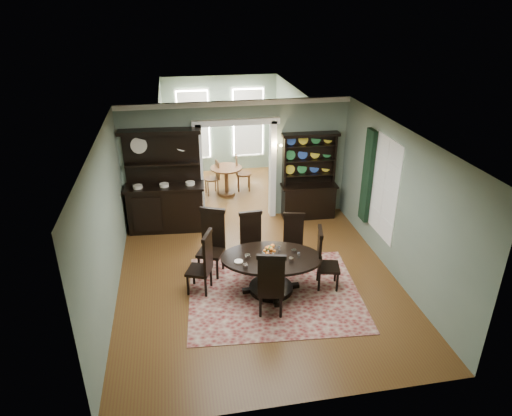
{
  "coord_description": "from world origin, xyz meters",
  "views": [
    {
      "loc": [
        -1.41,
        -7.44,
        5.25
      ],
      "look_at": [
        0.05,
        0.6,
        1.37
      ],
      "focal_mm": 32.0,
      "sensor_mm": 36.0,
      "label": 1
    }
  ],
  "objects_px": {
    "parlor_table": "(226,177)",
    "sideboard": "(165,196)",
    "welsh_dresser": "(309,187)",
    "dining_table": "(271,267)"
  },
  "relations": [
    {
      "from": "parlor_table",
      "to": "sideboard",
      "type": "bearing_deg",
      "value": -132.94
    },
    {
      "from": "welsh_dresser",
      "to": "parlor_table",
      "type": "height_order",
      "value": "welsh_dresser"
    },
    {
      "from": "sideboard",
      "to": "parlor_table",
      "type": "bearing_deg",
      "value": 51.71
    },
    {
      "from": "sideboard",
      "to": "welsh_dresser",
      "type": "distance_m",
      "value": 3.56
    },
    {
      "from": "parlor_table",
      "to": "dining_table",
      "type": "bearing_deg",
      "value": -86.72
    },
    {
      "from": "dining_table",
      "to": "welsh_dresser",
      "type": "relative_size",
      "value": 0.96
    },
    {
      "from": "dining_table",
      "to": "welsh_dresser",
      "type": "bearing_deg",
      "value": 72.85
    },
    {
      "from": "dining_table",
      "to": "sideboard",
      "type": "distance_m",
      "value": 3.59
    },
    {
      "from": "sideboard",
      "to": "dining_table",
      "type": "bearing_deg",
      "value": -52.33
    },
    {
      "from": "dining_table",
      "to": "sideboard",
      "type": "relative_size",
      "value": 0.86
    }
  ]
}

